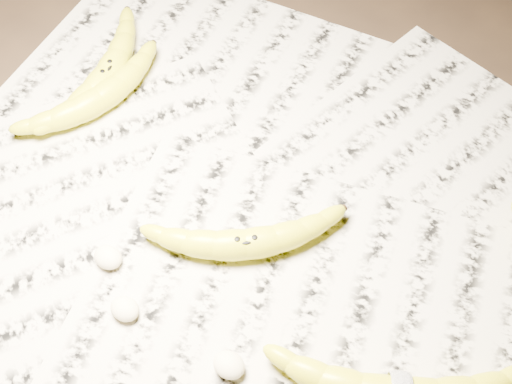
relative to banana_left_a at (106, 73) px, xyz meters
The scene contains 8 objects.
ground 0.30m from the banana_left_a, 16.70° to the right, with size 3.00×3.00×0.00m, color black.
newspaper_patch 0.29m from the banana_left_a, 11.92° to the right, with size 0.90×0.70×0.01m, color beige.
banana_left_a is the anchor object (origin of this frame).
banana_left_b 0.04m from the banana_left_a, 60.38° to the right, with size 0.18×0.06×0.03m, color gold, non-canonical shape.
banana_center 0.29m from the banana_left_a, 18.41° to the right, with size 0.18×0.05×0.03m, color gold, non-canonical shape.
flesh_chunk_a 0.25m from the banana_left_a, 47.63° to the right, with size 0.03×0.03×0.02m, color beige.
flesh_chunk_b 0.31m from the banana_left_a, 44.62° to the right, with size 0.03×0.03×0.02m, color beige.
flesh_chunk_c 0.40m from the banana_left_a, 31.02° to the right, with size 0.03×0.03×0.02m, color beige.
Camera 1 is at (0.22, -0.30, 0.66)m, focal length 50.00 mm.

